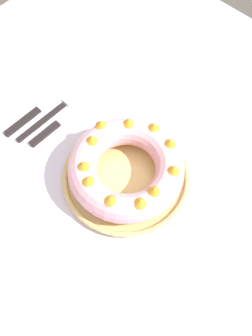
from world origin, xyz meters
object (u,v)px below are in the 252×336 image
object	(u,v)px
serving_dish	(126,177)
cake_knife	(57,124)
fork	(57,110)
serving_knife	(38,110)
bundt_cake	(126,168)

from	to	relation	value
serving_dish	cake_knife	bearing A→B (deg)	-178.07
fork	serving_knife	size ratio (longest dim) A/B	0.89
serving_dish	cake_knife	size ratio (longest dim) A/B	1.49
fork	cake_knife	world-z (taller)	cake_knife
fork	serving_knife	xyz separation A→B (m)	(-0.03, -0.03, 0.00)
serving_knife	cake_knife	bearing A→B (deg)	4.01
serving_dish	cake_knife	xyz separation A→B (m)	(-0.22, -0.01, -0.01)
bundt_cake	fork	xyz separation A→B (m)	(-0.25, 0.02, -0.05)
fork	bundt_cake	bearing A→B (deg)	-6.30
serving_dish	cake_knife	world-z (taller)	serving_dish
serving_dish	bundt_cake	world-z (taller)	bundt_cake
bundt_cake	cake_knife	xyz separation A→B (m)	(-0.22, -0.01, -0.05)
serving_knife	serving_dish	bearing A→B (deg)	1.78
serving_knife	cake_knife	distance (m)	0.06
serving_dish	bundt_cake	size ratio (longest dim) A/B	1.14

